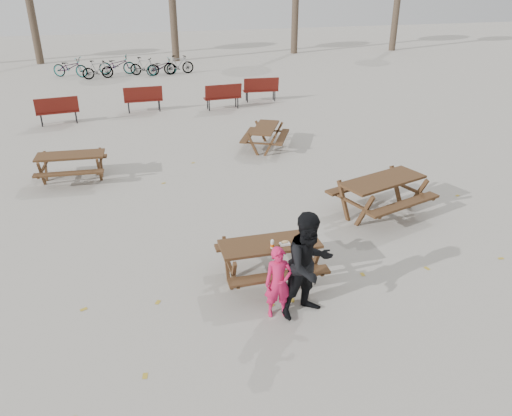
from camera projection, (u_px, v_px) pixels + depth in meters
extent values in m
plane|color=gray|center=(269.00, 279.00, 9.29)|extent=(80.00, 80.00, 0.00)
cube|color=#322012|center=(270.00, 244.00, 8.96)|extent=(1.80, 0.70, 0.05)
cube|color=#322012|center=(279.00, 276.00, 8.57)|extent=(1.80, 0.25, 0.05)
cube|color=#322012|center=(261.00, 242.00, 9.61)|extent=(1.80, 0.25, 0.05)
cylinder|color=#322012|center=(233.00, 277.00, 8.70)|extent=(0.08, 0.08, 0.73)
cylinder|color=#322012|center=(226.00, 259.00, 9.22)|extent=(0.08, 0.08, 0.73)
cylinder|color=#322012|center=(314.00, 265.00, 9.04)|extent=(0.08, 0.08, 0.73)
cylinder|color=#322012|center=(303.00, 249.00, 9.56)|extent=(0.08, 0.08, 0.73)
cube|color=white|center=(285.00, 244.00, 8.88)|extent=(0.18, 0.11, 0.03)
ellipsoid|color=tan|center=(285.00, 242.00, 8.86)|extent=(0.14, 0.06, 0.05)
cylinder|color=silver|center=(272.00, 244.00, 8.75)|extent=(0.06, 0.06, 0.15)
cylinder|color=#F95B0D|center=(272.00, 245.00, 8.76)|extent=(0.07, 0.07, 0.05)
cylinder|color=white|center=(272.00, 240.00, 8.71)|extent=(0.03, 0.03, 0.02)
imported|color=#CB194E|center=(278.00, 282.00, 8.07)|extent=(0.48, 0.34, 1.26)
imported|color=black|center=(309.00, 265.00, 8.00)|extent=(1.06, 0.93, 1.85)
imported|color=black|center=(70.00, 67.00, 26.06)|extent=(2.02, 1.39, 1.00)
imported|color=black|center=(98.00, 70.00, 25.65)|extent=(1.61, 0.70, 0.94)
imported|color=black|center=(117.00, 65.00, 26.72)|extent=(1.98, 0.87, 1.01)
imported|color=black|center=(144.00, 66.00, 26.43)|extent=(1.63, 0.98, 0.95)
imported|color=black|center=(161.00, 67.00, 26.54)|extent=(1.75, 0.94, 0.87)
imported|color=black|center=(179.00, 65.00, 26.79)|extent=(1.70, 0.74, 0.99)
cylinder|color=#382B21|center=(30.00, 7.00, 28.54)|extent=(0.44, 0.44, 6.30)
cylinder|color=#382B21|center=(173.00, 9.00, 29.55)|extent=(0.44, 0.44, 5.95)
cylinder|color=#382B21|center=(296.00, 0.00, 32.08)|extent=(0.44, 0.44, 6.65)
cylinder|color=#382B21|center=(396.00, 10.00, 33.54)|extent=(0.44, 0.44, 5.25)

